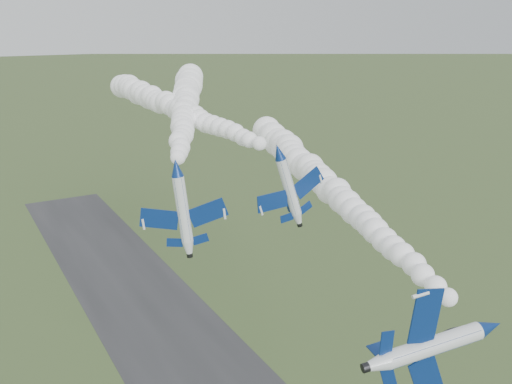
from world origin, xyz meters
The scene contains 6 objects.
jet_lead centered at (4.46, -9.00, 34.93)m, with size 5.41×13.05×10.74m.
smoke_trail_jet_lead centered at (13.33, 26.27, 37.00)m, with size 5.35×66.36×5.35m, color white, non-canonical shape.
jet_pair_left centered at (-11.54, 20.27, 44.15)m, with size 9.64×11.07×2.92m.
smoke_trail_jet_pair_left centered at (2.65, 51.63, 45.79)m, with size 5.47×63.96×5.47m, color white, non-canonical shape.
jet_pair_right centered at (0.98, 19.37, 44.68)m, with size 8.99×11.34×3.68m.
smoke_trail_jet_pair_right centered at (1.75, 55.26, 45.28)m, with size 4.88×66.59×4.88m, color white, non-canonical shape.
Camera 1 is at (-33.37, -36.14, 59.65)m, focal length 40.00 mm.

